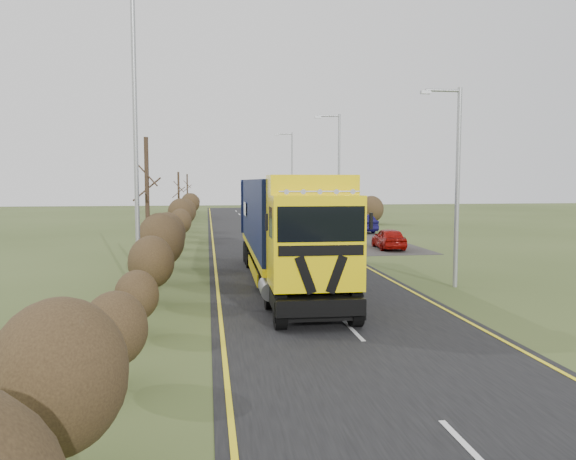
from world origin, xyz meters
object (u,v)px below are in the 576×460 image
(lorry, at_px, (284,223))
(car_blue_sedan, at_px, (359,223))
(streetlight_near, at_px, (456,179))
(speed_sign, at_px, (356,226))
(car_red_hatchback, at_px, (389,239))

(lorry, distance_m, car_blue_sedan, 24.22)
(lorry, bearing_deg, streetlight_near, -14.28)
(lorry, bearing_deg, speed_sign, 56.82)
(lorry, relative_size, car_blue_sedan, 3.57)
(lorry, height_order, car_red_hatchback, lorry)
(car_red_hatchback, bearing_deg, car_blue_sedan, -91.41)
(lorry, distance_m, streetlight_near, 7.11)
(car_red_hatchback, height_order, car_blue_sedan, car_blue_sedan)
(streetlight_near, distance_m, speed_sign, 9.82)
(lorry, xyz_separation_m, car_red_hatchback, (8.11, 10.74, -1.86))
(car_red_hatchback, xyz_separation_m, car_blue_sedan, (1.22, 11.54, 0.07))
(car_red_hatchback, bearing_deg, lorry, 57.55)
(lorry, xyz_separation_m, streetlight_near, (6.63, -1.81, 1.81))
(lorry, relative_size, car_red_hatchback, 4.10)
(lorry, distance_m, speed_sign, 9.15)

